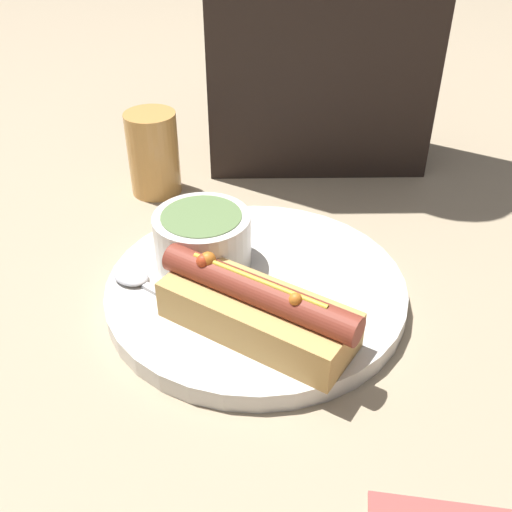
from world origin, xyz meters
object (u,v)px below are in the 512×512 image
object	(u,v)px
hot_dog	(255,309)
drinking_glass	(153,153)
spoon	(143,282)
soup_bowl	(203,237)

from	to	relation	value
hot_dog	drinking_glass	bearing A→B (deg)	146.86
spoon	drinking_glass	size ratio (longest dim) A/B	1.18
hot_dog	soup_bowl	world-z (taller)	hot_dog
spoon	drinking_glass	xyz separation A→B (m)	(-0.01, 0.23, 0.03)
spoon	drinking_glass	distance (m)	0.23
hot_dog	spoon	world-z (taller)	hot_dog
soup_bowl	drinking_glass	distance (m)	0.20
drinking_glass	soup_bowl	bearing A→B (deg)	-69.03
hot_dog	drinking_glass	world-z (taller)	drinking_glass
hot_dog	spoon	xyz separation A→B (m)	(-0.11, 0.07, -0.02)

